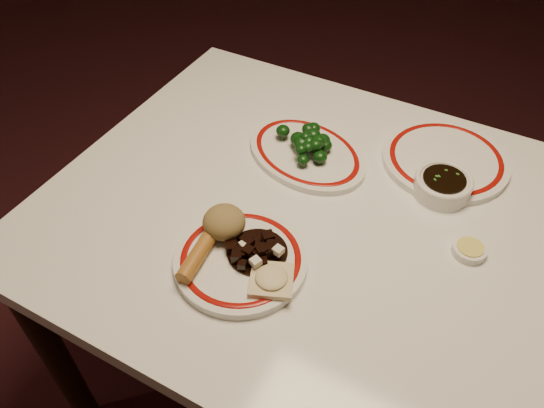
{
  "coord_description": "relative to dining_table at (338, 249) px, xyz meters",
  "views": [
    {
      "loc": [
        0.22,
        -0.7,
        1.53
      ],
      "look_at": [
        -0.12,
        -0.07,
        0.8
      ],
      "focal_mm": 35.0,
      "sensor_mm": 36.0,
      "label": 1
    }
  ],
  "objects": [
    {
      "name": "ground",
      "position": [
        0.0,
        0.0,
        -0.66
      ],
      "size": [
        7.0,
        7.0,
        0.0
      ],
      "primitive_type": "plane",
      "color": "black",
      "rests_on": "ground"
    },
    {
      "name": "dining_table",
      "position": [
        0.0,
        0.0,
        0.0
      ],
      "size": [
        1.2,
        0.9,
        0.75
      ],
      "color": "white",
      "rests_on": "ground"
    },
    {
      "name": "main_plate",
      "position": [
        -0.12,
        -0.19,
        0.1
      ],
      "size": [
        0.32,
        0.32,
        0.02
      ],
      "color": "white",
      "rests_on": "dining_table"
    },
    {
      "name": "rice_mound",
      "position": [
        -0.18,
        -0.15,
        0.14
      ],
      "size": [
        0.08,
        0.08,
        0.06
      ],
      "primitive_type": "ellipsoid",
      "color": "olive",
      "rests_on": "main_plate"
    },
    {
      "name": "spring_roll",
      "position": [
        -0.18,
        -0.24,
        0.12
      ],
      "size": [
        0.04,
        0.11,
        0.03
      ],
      "primitive_type": "cylinder",
      "rotation": [
        1.57,
        0.0,
        0.11
      ],
      "color": "#A96C29",
      "rests_on": "main_plate"
    },
    {
      "name": "fried_wonton",
      "position": [
        -0.04,
        -0.21,
        0.12
      ],
      "size": [
        0.1,
        0.1,
        0.02
      ],
      "color": "beige",
      "rests_on": "main_plate"
    },
    {
      "name": "stirfry_heap",
      "position": [
        -0.1,
        -0.17,
        0.12
      ],
      "size": [
        0.11,
        0.11,
        0.03
      ],
      "color": "black",
      "rests_on": "main_plate"
    },
    {
      "name": "broccoli_plate",
      "position": [
        -0.15,
        0.14,
        0.1
      ],
      "size": [
        0.35,
        0.32,
        0.02
      ],
      "color": "white",
      "rests_on": "dining_table"
    },
    {
      "name": "broccoli_pile",
      "position": [
        -0.15,
        0.15,
        0.13
      ],
      "size": [
        0.14,
        0.13,
        0.05
      ],
      "color": "#23471C",
      "rests_on": "broccoli_plate"
    },
    {
      "name": "soy_bowl",
      "position": [
        0.15,
        0.17,
        0.11
      ],
      "size": [
        0.12,
        0.12,
        0.04
      ],
      "color": "white",
      "rests_on": "dining_table"
    },
    {
      "name": "sweet_sour_dish",
      "position": [
        0.15,
        0.19,
        0.1
      ],
      "size": [
        0.06,
        0.06,
        0.02
      ],
      "color": "white",
      "rests_on": "dining_table"
    },
    {
      "name": "mustard_dish",
      "position": [
        0.24,
        0.04,
        0.1
      ],
      "size": [
        0.06,
        0.06,
        0.02
      ],
      "color": "white",
      "rests_on": "dining_table"
    },
    {
      "name": "far_plate",
      "position": [
        0.13,
        0.27,
        0.1
      ],
      "size": [
        0.35,
        0.35,
        0.02
      ],
      "color": "white",
      "rests_on": "dining_table"
    }
  ]
}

